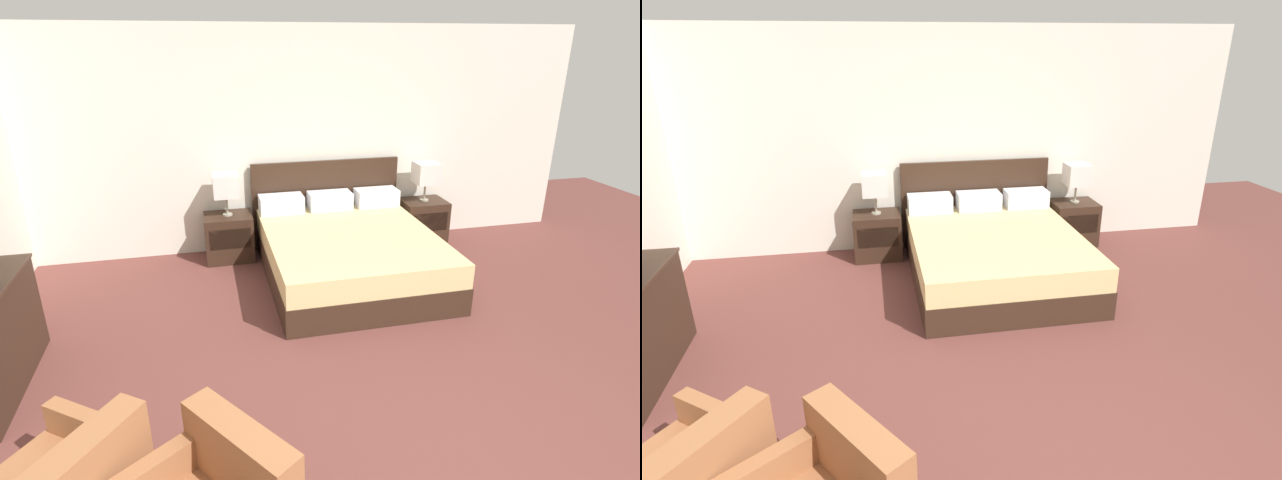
{
  "view_description": "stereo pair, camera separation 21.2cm",
  "coord_description": "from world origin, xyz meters",
  "views": [
    {
      "loc": [
        -1.05,
        -1.81,
        2.39
      ],
      "look_at": [
        -0.09,
        2.19,
        0.75
      ],
      "focal_mm": 28.0,
      "sensor_mm": 36.0,
      "label": 1
    },
    {
      "loc": [
        -0.84,
        -1.86,
        2.39
      ],
      "look_at": [
        -0.09,
        2.19,
        0.75
      ],
      "focal_mm": 28.0,
      "sensor_mm": 36.0,
      "label": 2
    }
  ],
  "objects": [
    {
      "name": "table_lamp_left",
      "position": [
        -0.82,
        3.7,
        0.89
      ],
      "size": [
        0.28,
        0.28,
        0.48
      ],
      "color": "gray",
      "rests_on": "nightstand_left"
    },
    {
      "name": "nightstand_right",
      "position": [
        1.61,
        3.7,
        0.27
      ],
      "size": [
        0.54,
        0.44,
        0.54
      ],
      "color": "#332116",
      "rests_on": "ground"
    },
    {
      "name": "wall_back",
      "position": [
        0.0,
        4.01,
        1.29
      ],
      "size": [
        7.17,
        0.06,
        2.59
      ],
      "primitive_type": "cube",
      "color": "silver",
      "rests_on": "ground"
    },
    {
      "name": "nightstand_left",
      "position": [
        -0.82,
        3.7,
        0.27
      ],
      "size": [
        0.54,
        0.44,
        0.54
      ],
      "color": "#332116",
      "rests_on": "ground"
    },
    {
      "name": "bed",
      "position": [
        0.39,
        2.94,
        0.29
      ],
      "size": [
        1.82,
        2.13,
        1.06
      ],
      "color": "#332116",
      "rests_on": "ground"
    },
    {
      "name": "table_lamp_right",
      "position": [
        1.61,
        3.7,
        0.89
      ],
      "size": [
        0.28,
        0.28,
        0.48
      ],
      "color": "gray",
      "rests_on": "nightstand_right"
    }
  ]
}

